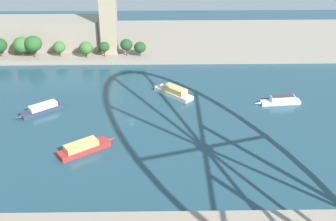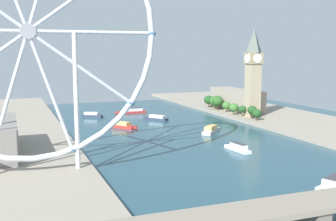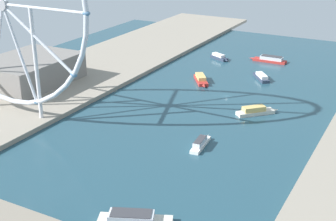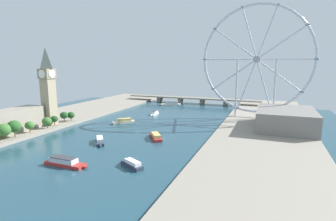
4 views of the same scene
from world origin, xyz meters
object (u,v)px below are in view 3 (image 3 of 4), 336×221
object	(u,v)px
ferris_wheel	(3,5)
tour_boat_2	(261,77)
riverside_hall	(29,70)
tour_boat_4	(256,111)
tour_boat_6	(201,79)
tour_boat_0	(201,143)
tour_boat_3	(135,220)
tour_boat_5	(219,57)
tour_boat_1	(270,59)

from	to	relation	value
ferris_wheel	tour_boat_2	xyz separation A→B (m)	(-116.64, -149.32, -69.59)
riverside_hall	tour_boat_4	xyz separation A→B (m)	(-169.96, -27.53, -10.41)
tour_boat_4	tour_boat_6	size ratio (longest dim) A/B	0.91
tour_boat_0	tour_boat_3	size ratio (longest dim) A/B	0.74
tour_boat_4	tour_boat_6	distance (m)	74.09
tour_boat_2	tour_boat_5	distance (m)	64.07
tour_boat_3	tour_boat_5	distance (m)	261.35
tour_boat_1	tour_boat_5	size ratio (longest dim) A/B	1.58
tour_boat_2	tour_boat_5	xyz separation A→B (m)	(51.78, -37.73, 0.14)
tour_boat_5	tour_boat_6	size ratio (longest dim) A/B	0.80
tour_boat_2	riverside_hall	bearing A→B (deg)	86.70
riverside_hall	tour_boat_2	size ratio (longest dim) A/B	2.92
riverside_hall	tour_boat_2	world-z (taller)	riverside_hall
tour_boat_1	tour_boat_0	bearing A→B (deg)	95.54
tour_boat_1	ferris_wheel	bearing A→B (deg)	62.07
ferris_wheel	tour_boat_4	distance (m)	171.08
tour_boat_4	ferris_wheel	bearing A→B (deg)	163.42
riverside_hall	tour_boat_2	bearing A→B (deg)	-146.09
tour_boat_0	tour_boat_4	distance (m)	61.79
ferris_wheel	tour_boat_3	distance (m)	162.59
tour_boat_1	tour_boat_3	world-z (taller)	tour_boat_3
tour_boat_5	riverside_hall	bearing A→B (deg)	-96.99
tour_boat_1	tour_boat_5	xyz separation A→B (m)	(43.28, 13.71, -0.26)
tour_boat_0	tour_boat_3	world-z (taller)	tour_boat_3
riverside_hall	tour_boat_5	size ratio (longest dim) A/B	3.29
riverside_hall	tour_boat_6	world-z (taller)	riverside_hall
riverside_hall	tour_boat_5	distance (m)	170.07
riverside_hall	tour_boat_6	distance (m)	132.06
riverside_hall	tour_boat_3	distance (m)	200.88
tour_boat_4	tour_boat_5	distance (m)	132.19
tour_boat_2	tour_boat_6	distance (m)	49.07
riverside_hall	tour_boat_3	bearing A→B (deg)	145.32
tour_boat_1	tour_boat_6	size ratio (longest dim) A/B	1.27
tour_boat_1	tour_boat_4	bearing A→B (deg)	103.28
tour_boat_3	riverside_hall	bearing A→B (deg)	121.87
tour_boat_2	tour_boat_3	xyz separation A→B (m)	(-15.05, 214.94, 0.40)
tour_boat_0	tour_boat_2	world-z (taller)	tour_boat_0
riverside_hall	tour_boat_1	bearing A→B (deg)	-132.89
tour_boat_4	tour_boat_3	bearing A→B (deg)	-137.70
tour_boat_5	tour_boat_6	bearing A→B (deg)	-51.25
tour_boat_0	tour_boat_4	bearing A→B (deg)	-16.85
tour_boat_3	tour_boat_5	bearing A→B (deg)	81.37
ferris_wheel	tour_boat_1	xyz separation A→B (m)	(-108.13, -200.76, -69.18)
ferris_wheel	riverside_hall	xyz separation A→B (m)	(33.27, -48.54, -58.85)
tour_boat_3	tour_boat_4	distance (m)	141.78
tour_boat_6	riverside_hall	bearing A→B (deg)	-92.02
riverside_hall	tour_boat_3	size ratio (longest dim) A/B	1.96
tour_boat_2	tour_boat_5	size ratio (longest dim) A/B	1.13
ferris_wheel	tour_boat_6	bearing A→B (deg)	-122.70
tour_boat_0	tour_boat_5	distance (m)	181.81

